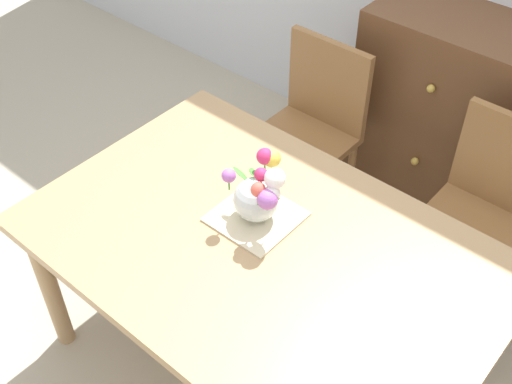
# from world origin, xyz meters

# --- Properties ---
(ground_plane) EXTENTS (12.00, 12.00, 0.00)m
(ground_plane) POSITION_xyz_m (0.00, 0.00, 0.00)
(ground_plane) COLOR #B7AD99
(dining_table) EXTENTS (1.57, 1.04, 0.72)m
(dining_table) POSITION_xyz_m (0.00, 0.00, 0.64)
(dining_table) COLOR tan
(dining_table) RESTS_ON ground_plane
(chair_left) EXTENTS (0.42, 0.42, 0.90)m
(chair_left) POSITION_xyz_m (-0.43, 0.86, 0.52)
(chair_left) COLOR olive
(chair_left) RESTS_ON ground_plane
(chair_right) EXTENTS (0.42, 0.42, 0.90)m
(chair_right) POSITION_xyz_m (0.43, 0.86, 0.52)
(chair_right) COLOR olive
(chair_right) RESTS_ON ground_plane
(dresser) EXTENTS (1.40, 0.47, 1.00)m
(dresser) POSITION_xyz_m (0.30, 1.33, 0.50)
(dresser) COLOR brown
(dresser) RESTS_ON ground_plane
(placemat) EXTENTS (0.27, 0.27, 0.01)m
(placemat) POSITION_xyz_m (-0.10, 0.08, 0.73)
(placemat) COLOR beige
(placemat) RESTS_ON dining_table
(flower_vase) EXTENTS (0.24, 0.21, 0.27)m
(flower_vase) POSITION_xyz_m (-0.08, 0.08, 0.85)
(flower_vase) COLOR silver
(flower_vase) RESTS_ON placemat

